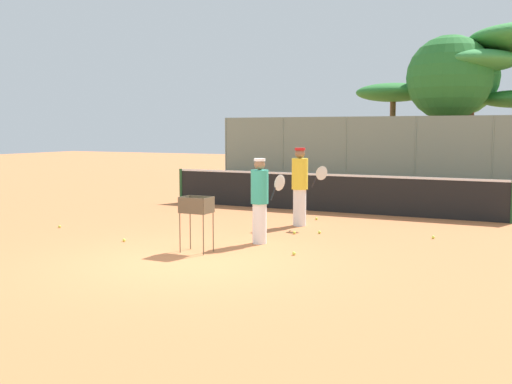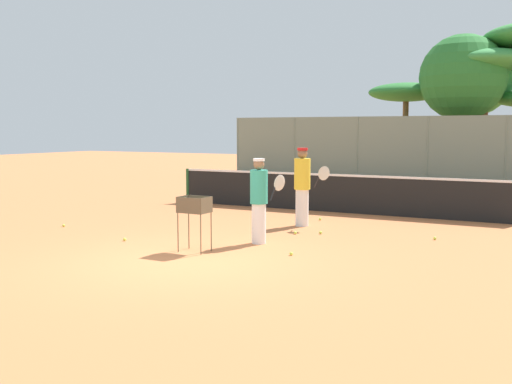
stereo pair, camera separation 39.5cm
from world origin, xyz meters
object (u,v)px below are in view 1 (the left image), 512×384
Objects in this scene: player_white_outfit at (260,199)px; ball_cart at (197,210)px; player_red_cap at (300,186)px; parked_car at (480,162)px; tennis_net at (326,192)px.

player_white_outfit is 1.64× the size of ball_cart.
player_red_cap is 0.44× the size of parked_car.
player_white_outfit is at bearing 62.37° from ball_cart.
player_white_outfit is 1.48m from ball_cart.
tennis_net is 5.07m from player_white_outfit.
tennis_net reaches higher than ball_cart.
player_white_outfit reaches higher than parked_car.
player_white_outfit is (0.36, -5.04, 0.34)m from tennis_net.
ball_cart is (-0.68, -1.31, -0.09)m from player_white_outfit.
parked_car is at bearing 86.46° from player_red_cap.
player_white_outfit is 0.92× the size of player_red_cap.
parked_car is (2.81, 22.64, -0.15)m from ball_cart.
parked_car is at bearing 19.09° from player_white_outfit.
parked_car reaches higher than tennis_net.
ball_cart is (-0.32, -6.35, 0.25)m from tennis_net.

